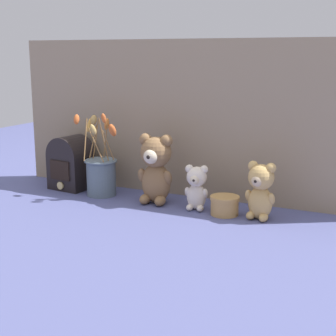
# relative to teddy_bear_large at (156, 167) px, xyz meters

# --- Properties ---
(ground_plane) EXTENTS (4.00, 4.00, 0.00)m
(ground_plane) POSITION_rel_teddy_bear_large_xyz_m (0.05, -0.02, -0.14)
(ground_plane) COLOR #4C5184
(backdrop_wall) EXTENTS (1.48, 0.02, 0.61)m
(backdrop_wall) POSITION_rel_teddy_bear_large_xyz_m (0.05, 0.15, 0.17)
(backdrop_wall) COLOR gray
(backdrop_wall) RESTS_ON ground
(teddy_bear_large) EXTENTS (0.14, 0.13, 0.26)m
(teddy_bear_large) POSITION_rel_teddy_bear_large_xyz_m (0.00, 0.00, 0.00)
(teddy_bear_large) COLOR olive
(teddy_bear_large) RESTS_ON ground
(teddy_bear_medium) EXTENTS (0.11, 0.10, 0.20)m
(teddy_bear_medium) POSITION_rel_teddy_bear_large_xyz_m (0.41, -0.02, -0.03)
(teddy_bear_medium) COLOR tan
(teddy_bear_medium) RESTS_ON ground
(teddy_bear_small) EXTENTS (0.09, 0.08, 0.17)m
(teddy_bear_small) POSITION_rel_teddy_bear_large_xyz_m (0.17, -0.01, -0.05)
(teddy_bear_small) COLOR beige
(teddy_bear_small) RESTS_ON ground
(flower_vase) EXTENTS (0.19, 0.15, 0.33)m
(flower_vase) POSITION_rel_teddy_bear_large_xyz_m (-0.24, 0.00, -0.04)
(flower_vase) COLOR slate
(flower_vase) RESTS_ON ground
(vintage_radio) EXTENTS (0.17, 0.15, 0.22)m
(vintage_radio) POSITION_rel_teddy_bear_large_xyz_m (-0.42, 0.04, -0.03)
(vintage_radio) COLOR black
(vintage_radio) RESTS_ON ground
(decorative_tin_tall) EXTENTS (0.10, 0.10, 0.07)m
(decorative_tin_tall) POSITION_rel_teddy_bear_large_xyz_m (0.28, -0.03, -0.10)
(decorative_tin_tall) COLOR tan
(decorative_tin_tall) RESTS_ON ground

